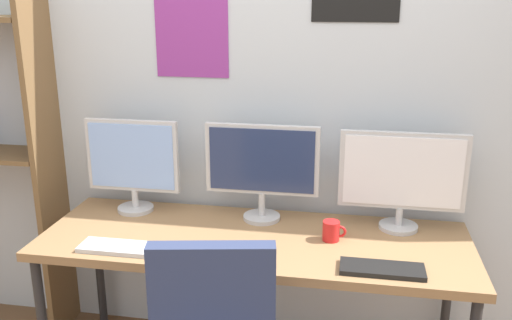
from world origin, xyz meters
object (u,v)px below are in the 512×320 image
monitor_center (262,166)px  coffee_mug (332,231)px  keyboard_left (117,247)px  computer_mouse (248,246)px  desk (254,248)px  monitor_left (133,162)px  keyboard_right (382,269)px  monitor_right (402,176)px

monitor_center → coffee_mug: 0.45m
keyboard_left → computer_mouse: (0.56, 0.10, 0.01)m
desk → keyboard_left: (-0.56, -0.23, 0.06)m
monitor_left → coffee_mug: monitor_left is taller
keyboard_right → coffee_mug: 0.34m
keyboard_right → coffee_mug: (-0.21, 0.26, 0.04)m
monitor_left → monitor_center: monitor_center is taller
coffee_mug → monitor_center: bearing=151.8°
monitor_left → computer_mouse: monitor_left is taller
desk → monitor_left: 0.75m
monitor_right → keyboard_left: (-1.21, -0.44, -0.25)m
monitor_right → keyboard_left: size_ratio=1.77×
monitor_center → computer_mouse: bearing=-90.1°
monitor_right → coffee_mug: size_ratio=5.41×
monitor_center → keyboard_left: bearing=-141.7°
keyboard_left → coffee_mug: size_ratio=3.06×
desk → keyboard_right: 0.61m
desk → coffee_mug: 0.36m
monitor_left → keyboard_right: size_ratio=1.40×
monitor_center → keyboard_left: (-0.56, -0.44, -0.26)m
keyboard_right → coffee_mug: size_ratio=3.15×
keyboard_right → coffee_mug: coffee_mug is taller
monitor_right → computer_mouse: 0.78m
keyboard_left → computer_mouse: computer_mouse is taller
monitor_center → keyboard_right: (0.56, -0.44, -0.26)m
monitor_center → desk: bearing=-90.0°
monitor_left → monitor_center: (0.65, 0.00, 0.01)m
monitor_center → monitor_right: monitor_center is taller
monitor_center → monitor_right: size_ratio=0.95×
desk → monitor_center: monitor_center is taller
desk → monitor_center: bearing=90.0°
monitor_center → coffee_mug: monitor_center is taller
coffee_mug → computer_mouse: bearing=-155.1°
monitor_center → keyboard_right: bearing=-38.3°
desk → monitor_right: bearing=18.1°
monitor_center → coffee_mug: bearing=-28.2°
keyboard_left → keyboard_right: same height
keyboard_left → computer_mouse: 0.57m
keyboard_right → monitor_center: bearing=141.7°
monitor_right → computer_mouse: (-0.65, -0.35, -0.24)m
monitor_left → keyboard_left: (0.09, -0.44, -0.25)m
monitor_left → computer_mouse: (0.65, -0.35, -0.24)m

